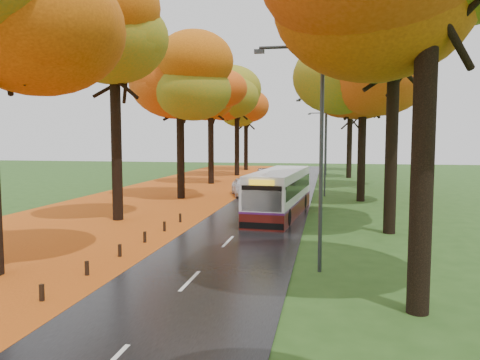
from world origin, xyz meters
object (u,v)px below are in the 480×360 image
(streetlamp_mid, at_px, (322,138))
(car_dark, at_px, (266,175))
(streetlamp_far, at_px, (324,138))
(bus, at_px, (280,192))
(car_white, at_px, (244,186))
(streetlamp_near, at_px, (314,139))
(car_silver, at_px, (265,175))

(streetlamp_mid, relative_size, car_dark, 1.86)
(streetlamp_mid, bearing_deg, streetlamp_far, 90.00)
(bus, xyz_separation_m, car_white, (-3.93, 9.33, -0.69))
(streetlamp_near, xyz_separation_m, bus, (-2.37, 11.79, -3.24))
(streetlamp_near, distance_m, car_dark, 36.03)
(bus, height_order, car_silver, bus)
(streetlamp_mid, relative_size, streetlamp_far, 1.00)
(streetlamp_far, relative_size, car_dark, 1.86)
(streetlamp_near, distance_m, streetlamp_mid, 22.00)
(streetlamp_far, xyz_separation_m, car_dark, (-6.30, -8.76, -4.05))
(streetlamp_far, height_order, car_silver, streetlamp_far)
(streetlamp_near, xyz_separation_m, car_silver, (-6.30, 34.35, -4.03))
(streetlamp_far, height_order, car_white, streetlamp_far)
(streetlamp_near, bearing_deg, streetlamp_far, 90.00)
(streetlamp_near, xyz_separation_m, streetlamp_mid, (0.00, 22.00, 0.00))
(car_silver, relative_size, car_dark, 0.91)
(streetlamp_near, height_order, car_silver, streetlamp_near)
(streetlamp_near, relative_size, streetlamp_mid, 1.00)
(streetlamp_far, relative_size, car_white, 1.84)
(streetlamp_near, bearing_deg, car_white, 106.61)
(streetlamp_far, bearing_deg, streetlamp_mid, -90.00)
(streetlamp_mid, distance_m, car_white, 7.48)
(streetlamp_far, relative_size, bus, 0.76)
(bus, height_order, car_dark, bus)
(car_dark, bearing_deg, streetlamp_near, -92.08)
(streetlamp_near, relative_size, car_silver, 2.04)
(streetlamp_near, bearing_deg, car_silver, 100.39)
(streetlamp_far, xyz_separation_m, car_white, (-6.30, -22.89, -3.93))
(streetlamp_mid, height_order, car_dark, streetlamp_mid)
(bus, distance_m, car_dark, 23.79)
(car_white, bearing_deg, streetlamp_mid, -9.54)
(streetlamp_near, bearing_deg, bus, 101.37)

